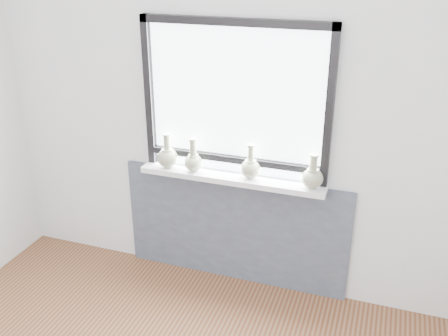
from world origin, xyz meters
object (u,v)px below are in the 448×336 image
(windowsill, at_px, (232,178))
(vase_d, at_px, (312,177))
(vase_a, at_px, (168,156))
(vase_c, at_px, (250,167))
(vase_b, at_px, (193,160))

(windowsill, distance_m, vase_d, 0.57)
(vase_d, bearing_deg, windowsill, 178.57)
(windowsill, height_order, vase_a, vase_a)
(windowsill, height_order, vase_c, vase_c)
(vase_b, bearing_deg, windowsill, 2.39)
(vase_c, bearing_deg, vase_b, -177.52)
(windowsill, relative_size, vase_b, 5.47)
(vase_d, bearing_deg, vase_c, 177.28)
(vase_a, height_order, vase_c, vase_a)
(windowsill, xyz_separation_m, vase_d, (0.56, -0.01, 0.10))
(vase_b, height_order, vase_d, vase_b)
(windowsill, bearing_deg, vase_b, -177.61)
(windowsill, xyz_separation_m, vase_c, (0.13, 0.01, 0.10))
(windowsill, distance_m, vase_a, 0.49)
(vase_b, relative_size, vase_c, 1.00)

